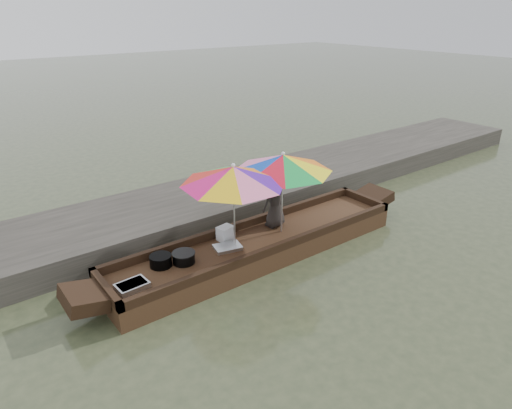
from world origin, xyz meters
TOP-DOWN VIEW (x-y plane):
  - water at (0.00, 0.00)m, footprint 80.00×80.00m
  - dock at (0.00, 2.20)m, footprint 22.00×2.20m
  - boat_hull at (0.00, 0.00)m, footprint 5.78×1.20m
  - cooking_pot at (-1.85, 0.22)m, footprint 0.36×0.36m
  - tray_crayfish at (-2.49, -0.12)m, footprint 0.48×0.35m
  - tray_scallop at (-0.66, 0.04)m, footprint 0.52×0.42m
  - charcoal_grill at (-1.50, 0.09)m, footprint 0.36×0.36m
  - supply_bag at (-0.50, 0.35)m, footprint 0.31×0.26m
  - vendor at (0.57, 0.27)m, footprint 0.57×0.41m
  - umbrella_bow at (-0.54, 0.00)m, footprint 2.26×2.26m
  - umbrella_stern at (0.52, 0.00)m, footprint 2.00×2.00m

SIDE VIEW (x-z plane):
  - water at x=0.00m, z-range 0.00..0.00m
  - boat_hull at x=0.00m, z-range 0.00..0.35m
  - dock at x=0.00m, z-range 0.00..0.50m
  - tray_scallop at x=-0.66m, z-range 0.35..0.41m
  - tray_crayfish at x=-2.49m, z-range 0.35..0.44m
  - charcoal_grill at x=-1.50m, z-range 0.35..0.52m
  - cooking_pot at x=-1.85m, z-range 0.35..0.54m
  - supply_bag at x=-0.50m, z-range 0.35..0.61m
  - vendor at x=0.57m, z-range 0.35..1.43m
  - umbrella_bow at x=-0.54m, z-range 0.35..1.90m
  - umbrella_stern at x=0.52m, z-range 0.35..1.90m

